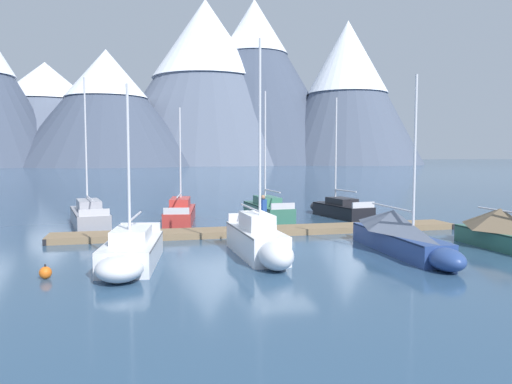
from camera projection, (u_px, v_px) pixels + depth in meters
The scene contains 17 objects.
ground_plane at pixel (284, 248), 21.76m from camera, with size 700.00×700.00×0.00m, color #2D4C6B.
mountain_central_massif at pixel (46, 112), 191.38m from camera, with size 88.55×88.55×38.96m.
mountain_shoulder_ridge at pixel (107, 106), 176.14m from camera, with size 66.04×66.04×40.64m.
mountain_east_summit at pixel (206, 78), 206.11m from camera, with size 87.29×87.29×67.17m.
mountain_rear_spur at pixel (254, 80), 211.72m from camera, with size 80.81×80.81×68.83m.
mountain_north_horn at pixel (347, 89), 199.92m from camera, with size 60.23×60.23×56.89m.
dock at pixel (264, 231), 25.65m from camera, with size 20.93×2.65×0.30m.
sailboat_nearest_berth at pixel (88, 215), 28.79m from camera, with size 3.02×7.57×8.45m.
sailboat_second_berth at pixel (130, 252), 17.99m from camera, with size 2.35×5.96×6.54m.
sailboat_mid_dock_port at pixel (181, 212), 30.49m from camera, with size 2.36×7.41×6.87m.
sailboat_mid_dock_starboard at pixel (259, 241), 19.59m from camera, with size 1.70×6.11×8.46m.
sailboat_far_berth at pixel (265, 209), 31.86m from camera, with size 2.08×7.19×8.00m.
sailboat_outer_slip at pixel (400, 233), 20.59m from camera, with size 1.58×7.52×7.12m.
sailboat_end_of_dock at pixel (338, 208), 32.93m from camera, with size 2.68×6.24×7.76m.
sailboat_last_slip at pixel (507, 230), 21.48m from camera, with size 2.07×5.67×7.47m.
person_on_dock at pixel (263, 209), 25.60m from camera, with size 0.46×0.43×1.69m.
mooring_buoy_channel_marker at pixel (45, 273), 16.37m from camera, with size 0.41×0.41×0.49m.
Camera 1 is at (-5.64, -20.80, 4.07)m, focal length 35.17 mm.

